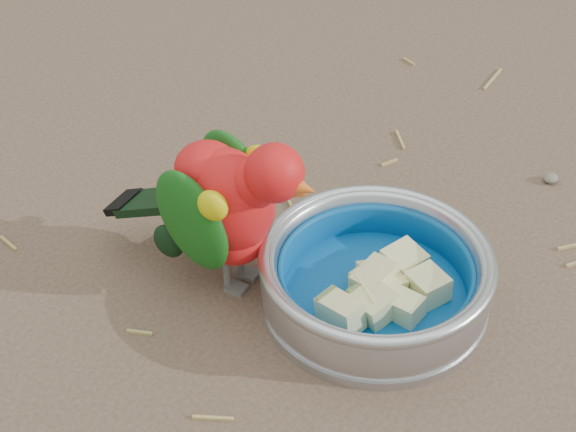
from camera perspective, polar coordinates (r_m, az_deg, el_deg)
ground at (r=0.81m, az=8.64°, el=-8.51°), size 60.00×60.00×0.00m
food_bowl at (r=0.84m, az=5.57°, el=-5.26°), size 0.21×0.21×0.02m
bowl_wall at (r=0.81m, az=5.70°, el=-3.74°), size 0.21×0.21×0.04m
fruit_wedges at (r=0.82m, az=5.67°, el=-4.10°), size 0.13×0.13×0.03m
lory_parrot at (r=0.81m, az=-3.95°, el=0.20°), size 0.17×0.23×0.17m
ground_debris at (r=0.84m, az=3.38°, el=-5.46°), size 0.90×0.80×0.01m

